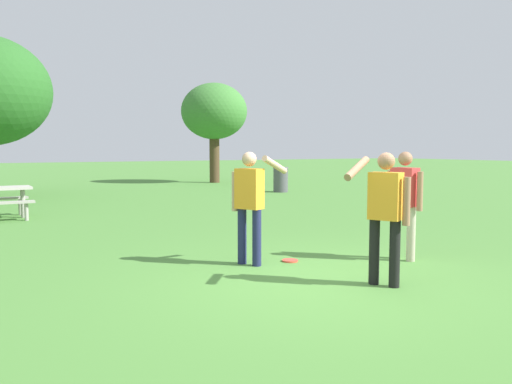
% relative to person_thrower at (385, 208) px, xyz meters
% --- Properties ---
extents(ground_plane, '(120.00, 120.00, 0.00)m').
position_rel_person_thrower_xyz_m(ground_plane, '(-0.50, 0.55, -0.96)').
color(ground_plane, '#4C8438').
extents(person_thrower, '(0.82, 0.56, 1.64)m').
position_rel_person_thrower_xyz_m(person_thrower, '(0.00, 0.00, 0.00)').
color(person_thrower, black).
rests_on(person_thrower, ground).
extents(person_catcher, '(0.82, 0.56, 1.64)m').
position_rel_person_thrower_xyz_m(person_catcher, '(-0.87, 1.83, 0.00)').
color(person_catcher, '#1E234C').
rests_on(person_catcher, ground).
extents(person_bystander, '(0.28, 0.60, 1.64)m').
position_rel_person_thrower_xyz_m(person_bystander, '(1.32, 0.97, -0.02)').
color(person_bystander, '#B7AD93').
rests_on(person_bystander, ground).
extents(frisbee, '(0.24, 0.24, 0.03)m').
position_rel_person_thrower_xyz_m(frisbee, '(-0.25, 1.72, -0.95)').
color(frisbee, '#E04733').
rests_on(frisbee, ground).
extents(trash_can_further_along, '(0.59, 0.59, 0.96)m').
position_rel_person_thrower_xyz_m(trash_can_further_along, '(6.20, 12.17, -0.48)').
color(trash_can_further_along, '#515156').
rests_on(trash_can_further_along, ground).
extents(tree_slender_mid, '(3.21, 3.21, 4.85)m').
position_rel_person_thrower_xyz_m(tree_slender_mid, '(6.33, 18.46, 2.48)').
color(tree_slender_mid, '#4C3823').
rests_on(tree_slender_mid, ground).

